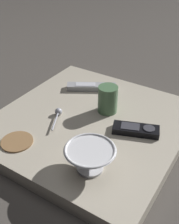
# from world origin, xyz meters

# --- Properties ---
(ground_plane) EXTENTS (6.00, 6.00, 0.00)m
(ground_plane) POSITION_xyz_m (0.00, 0.00, 0.00)
(ground_plane) COLOR #47423D
(table) EXTENTS (0.62, 0.64, 0.05)m
(table) POSITION_xyz_m (0.00, 0.00, 0.02)
(table) COLOR #B7AD99
(table) RESTS_ON ground
(cereal_bowl) EXTENTS (0.14, 0.14, 0.07)m
(cereal_bowl) POSITION_xyz_m (0.13, -0.20, 0.09)
(cereal_bowl) COLOR silver
(cereal_bowl) RESTS_ON table
(coffee_mug) EXTENTS (0.07, 0.07, 0.10)m
(coffee_mug) POSITION_xyz_m (0.02, 0.08, 0.10)
(coffee_mug) COLOR #4C724C
(coffee_mug) RESTS_ON table
(teaspoon) EXTENTS (0.06, 0.11, 0.03)m
(teaspoon) POSITION_xyz_m (-0.11, -0.04, 0.06)
(teaspoon) COLOR #A3A5B2
(teaspoon) RESTS_ON table
(tv_remote_near) EXTENTS (0.16, 0.10, 0.02)m
(tv_remote_near) POSITION_xyz_m (0.17, 0.02, 0.06)
(tv_remote_near) COLOR black
(tv_remote_near) RESTS_ON table
(tv_remote_far) EXTENTS (0.19, 0.14, 0.02)m
(tv_remote_far) POSITION_xyz_m (-0.11, 0.18, 0.06)
(tv_remote_far) COLOR #9E9EA3
(tv_remote_far) RESTS_ON table
(drink_coaster) EXTENTS (0.10, 0.10, 0.01)m
(drink_coaster) POSITION_xyz_m (-0.13, -0.23, 0.05)
(drink_coaster) COLOR olive
(drink_coaster) RESTS_ON table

